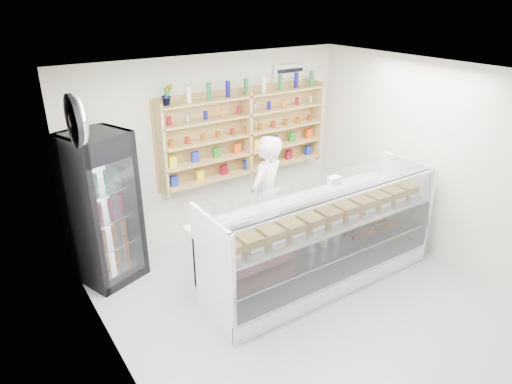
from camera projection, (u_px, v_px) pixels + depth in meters
room at (323, 208)px, 5.05m from camera, size 5.00×5.00×5.00m
display_counter at (319, 255)px, 6.07m from camera, size 3.25×0.97×1.41m
shop_worker at (266, 198)px, 6.47m from camera, size 0.79×0.67×1.82m
drinks_cooler at (102, 209)px, 5.88m from camera, size 0.94×0.93×2.05m
wall_shelving at (247, 134)px, 7.00m from camera, size 2.84×0.28×1.33m
potted_plant at (167, 95)px, 6.07m from camera, size 0.17×0.15×0.29m
security_mirror at (78, 120)px, 4.44m from camera, size 0.15×0.50×0.50m
wall_sign at (290, 70)px, 7.21m from camera, size 0.62×0.03×0.20m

